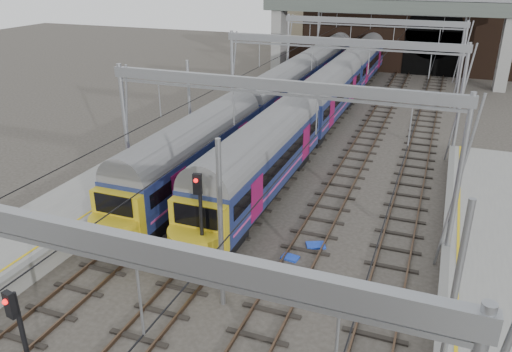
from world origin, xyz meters
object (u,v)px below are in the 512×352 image
at_px(train_second, 303,76).
at_px(train_main, 347,75).
at_px(signal_near_centre, 200,214).
at_px(signal_near_left, 21,337).

bearing_deg(train_second, train_main, 20.19).
distance_m(train_main, signal_near_centre, 32.37).
relative_size(train_second, signal_near_left, 13.77).
bearing_deg(signal_near_left, signal_near_centre, 89.64).
height_order(train_second, signal_near_centre, signal_near_centre).
relative_size(train_main, train_second, 1.04).
xyz_separation_m(train_second, signal_near_left, (2.91, -39.06, 0.45)).
relative_size(signal_near_left, signal_near_centre, 0.90).
bearing_deg(signal_near_left, train_second, 104.49).
bearing_deg(signal_near_centre, signal_near_left, -111.20).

